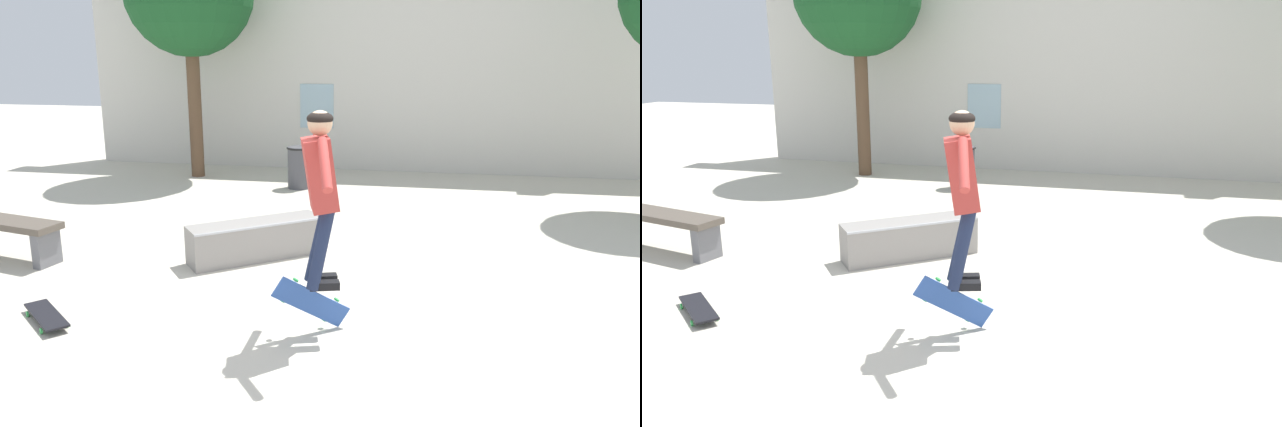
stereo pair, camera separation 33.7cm
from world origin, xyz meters
TOP-DOWN VIEW (x-y plane):
  - ground_plane at (0.00, 0.00)m, footprint 40.00×40.00m
  - building_backdrop at (0.03, 7.88)m, footprint 13.72×0.52m
  - park_bench at (-4.39, 1.29)m, footprint 1.80×0.78m
  - skate_ledge at (-1.29, 1.83)m, footprint 1.56×1.36m
  - trash_bin at (-1.62, 5.78)m, footprint 0.46×0.46m
  - skater at (-0.12, -0.13)m, footprint 0.41×1.16m
  - skateboard_flipping at (-0.22, -0.07)m, footprint 0.65×0.42m
  - skateboard_resting at (-2.72, -0.30)m, footprint 0.72×0.66m

SIDE VIEW (x-z plane):
  - ground_plane at x=0.00m, z-range 0.00..0.00m
  - skateboard_resting at x=-2.72m, z-range 0.03..0.11m
  - skate_ledge at x=-1.29m, z-range 0.00..0.47m
  - skateboard_flipping at x=-0.22m, z-range 0.01..0.59m
  - park_bench at x=-4.39m, z-range 0.12..0.62m
  - trash_bin at x=-1.62m, z-range 0.02..0.78m
  - skater at x=-0.12m, z-range 0.64..2.17m
  - building_backdrop at x=0.03m, z-range -0.35..4.38m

